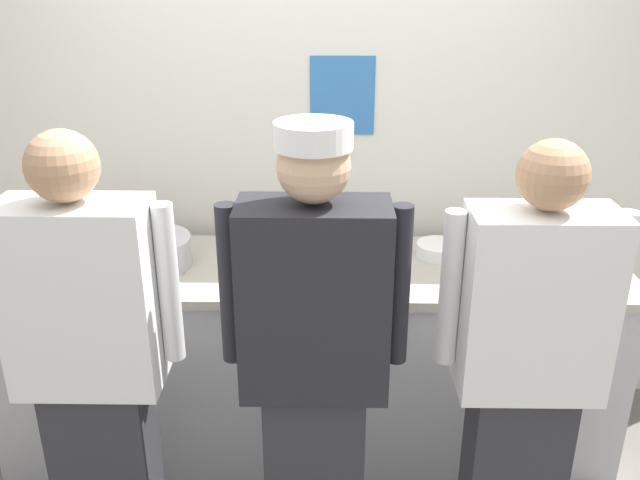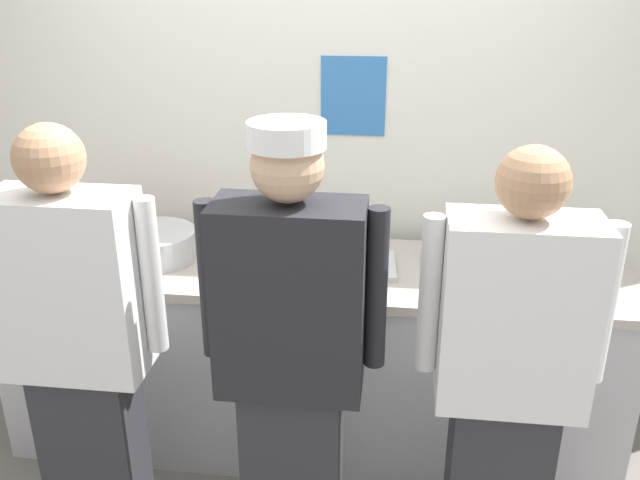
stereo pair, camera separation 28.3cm
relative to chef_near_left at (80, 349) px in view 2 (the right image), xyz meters
The scene contains 18 objects.
wall_back 1.47m from the chef_near_left, 60.08° to the left, with size 4.34×0.11×2.62m.
prep_counter 1.11m from the chef_near_left, 46.68° to the left, with size 2.77×0.69×0.92m.
chef_near_left is the anchor object (origin of this frame).
chef_center 0.75m from the chef_near_left, ahead, with size 0.62×0.24×1.71m.
chef_far_right 1.46m from the chef_near_left, ahead, with size 0.61×0.24×1.66m.
plate_stack_front 0.81m from the chef_near_left, 52.95° to the left, with size 0.19×0.19×0.07m.
plate_stack_rear 1.55m from the chef_near_left, 33.73° to the left, with size 0.20×0.20×0.06m.
mixing_bowl_steel 0.74m from the chef_near_left, 89.30° to the left, with size 0.38×0.38×0.13m, color #B7BABF.
sheet_tray 1.11m from the chef_near_left, 41.48° to the left, with size 0.49×0.28×0.02m, color #B7BABF.
squeeze_bottle_primary 0.97m from the chef_near_left, 60.89° to the left, with size 0.06×0.06×0.19m.
squeeze_bottle_secondary 0.93m from the chef_near_left, 103.90° to the left, with size 0.05×0.05×0.20m.
squeeze_bottle_spare 1.87m from the chef_near_left, 25.92° to the left, with size 0.06×0.06×0.19m.
ramekin_red_sauce 1.75m from the chef_near_left, 30.42° to the left, with size 0.10×0.10×0.04m.
ramekin_green_sauce 1.68m from the chef_near_left, 23.00° to the left, with size 0.10×0.10×0.04m.
ramekin_yellow_sauce 1.92m from the chef_near_left, 16.93° to the left, with size 0.10×0.10×0.04m.
ramekin_orange_sauce 0.99m from the chef_near_left, 68.40° to the left, with size 0.09×0.09×0.05m.
deli_cup 1.64m from the chef_near_left, 28.23° to the left, with size 0.09×0.09×0.10m, color white.
chefs_knife 0.67m from the chef_near_left, 88.30° to the left, with size 0.28×0.03×0.02m.
Camera 2 is at (0.38, -2.27, 2.13)m, focal length 37.75 mm.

